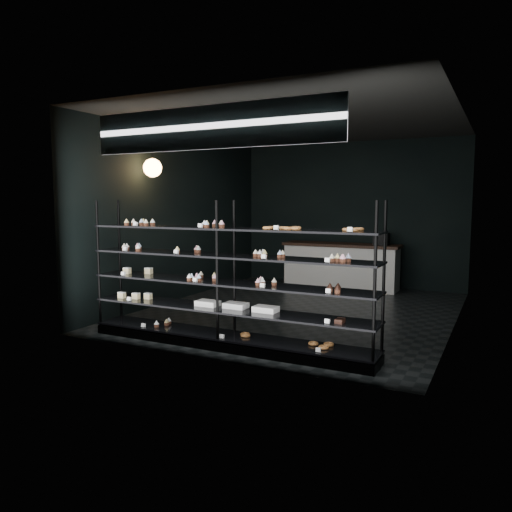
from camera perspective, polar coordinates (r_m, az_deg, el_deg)
name	(u,v)px	position (r m, az deg, el deg)	size (l,w,h in m)	color
room	(301,219)	(8.56, 5.19, 4.28)	(5.01, 6.01, 3.20)	black
display_shelf	(225,299)	(6.51, -3.60, -4.97)	(4.00, 0.50, 1.91)	black
signage	(209,127)	(5.99, -5.36, 14.43)	(3.30, 0.05, 0.50)	#0D1244
pendant_lamp	(153,168)	(8.63, -11.74, 9.84)	(0.31, 0.31, 0.88)	black
service_counter	(341,265)	(11.02, 9.74, -1.06)	(2.52, 0.65, 1.23)	silver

